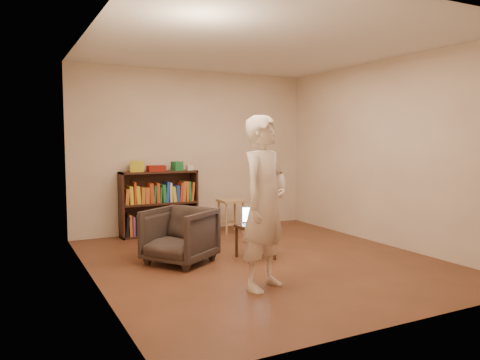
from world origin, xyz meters
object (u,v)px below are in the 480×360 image
stool (231,206)px  laptop (254,221)px  side_table (255,231)px  bookshelf (159,207)px  armchair (180,236)px  person (265,203)px

stool → laptop: (-0.45, -1.58, 0.04)m
side_table → stool: bearing=74.7°
bookshelf → laptop: bookshelf is taller
stool → armchair: 1.96m
stool → laptop: laptop is taller
armchair → side_table: 0.95m
laptop → person: person is taller
side_table → person: (-0.49, -1.07, 0.52)m
side_table → laptop: laptop is taller
stool → side_table: (-0.44, -1.62, -0.08)m
stool → side_table: size_ratio=1.28×
side_table → laptop: size_ratio=1.10×
armchair → side_table: size_ratio=1.77×
stool → person: 2.88m
bookshelf → side_table: bearing=-72.0°
laptop → person: 1.27m
laptop → person: size_ratio=0.22×
stool → armchair: size_ratio=0.72×
stool → laptop: bearing=-105.8°
side_table → person: bearing=-114.5°
stool → bookshelf: bearing=162.4°
armchair → side_table: bearing=42.0°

